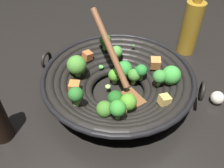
% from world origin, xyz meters
% --- Properties ---
extents(ground_plane, '(4.00, 4.00, 0.00)m').
position_xyz_m(ground_plane, '(0.00, 0.00, 0.00)').
color(ground_plane, black).
extents(wok, '(0.43, 0.45, 0.23)m').
position_xyz_m(wok, '(-0.00, -0.00, 0.06)').
color(wok, black).
rests_on(wok, ground).
extents(cooking_oil_bottle, '(0.07, 0.07, 0.25)m').
position_xyz_m(cooking_oil_bottle, '(0.21, -0.28, 0.10)').
color(cooking_oil_bottle, '#AD7F23').
rests_on(cooking_oil_bottle, ground).
extents(garlic_bulb, '(0.04, 0.04, 0.04)m').
position_xyz_m(garlic_bulb, '(-0.06, -0.28, 0.02)').
color(garlic_bulb, silver).
rests_on(garlic_bulb, ground).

